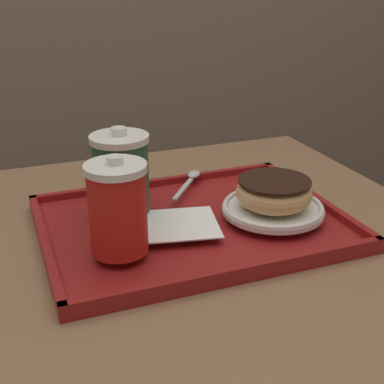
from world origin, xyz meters
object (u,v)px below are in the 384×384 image
donut_chocolate_glazed (274,192)px  coffee_cup_front (118,208)px  coffee_cup_rear (121,174)px  spoon (191,178)px

donut_chocolate_glazed → coffee_cup_front: bearing=-172.7°
coffee_cup_rear → donut_chocolate_glazed: 0.24m
coffee_cup_rear → donut_chocolate_glazed: bearing=-21.8°
coffee_cup_front → coffee_cup_rear: size_ratio=0.99×
coffee_cup_front → donut_chocolate_glazed: coffee_cup_front is taller
coffee_cup_front → coffee_cup_rear: bearing=73.9°
coffee_cup_front → spoon: coffee_cup_front is taller
coffee_cup_front → spoon: bearing=48.3°
coffee_cup_front → donut_chocolate_glazed: 0.26m
coffee_cup_rear → spoon: bearing=29.6°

